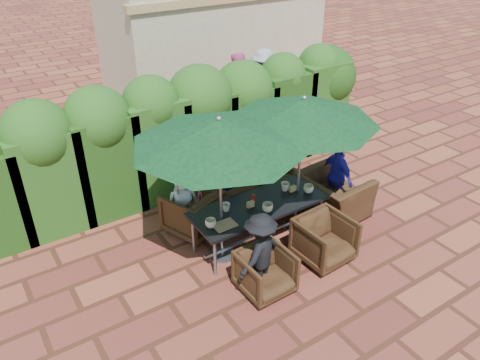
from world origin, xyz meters
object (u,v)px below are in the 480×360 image
umbrella_left (219,132)px  chair_end_right (333,189)px  umbrella_right (303,111)px  chair_near_left (266,270)px  chair_far_right (274,184)px  dining_table (259,208)px  chair_far_left (192,209)px  chair_near_right (325,238)px  chair_far_mid (229,196)px

umbrella_left → chair_end_right: bearing=-1.1°
umbrella_right → chair_near_left: size_ratio=3.31×
chair_far_right → chair_near_left: size_ratio=1.07×
dining_table → umbrella_left: umbrella_left is taller
chair_far_left → chair_near_right: chair_far_left is taller
chair_far_mid → chair_near_left: chair_far_mid is taller
chair_near_left → chair_near_right: 1.21m
chair_far_right → chair_near_left: bearing=68.2°
dining_table → chair_far_right: (0.96, 0.85, -0.28)m
umbrella_left → chair_far_mid: 2.16m
umbrella_left → chair_near_right: 2.44m
chair_far_right → chair_near_left: 2.43m
dining_table → chair_far_left: (-0.77, 0.89, -0.24)m
chair_near_left → chair_near_right: bearing=2.3°
umbrella_right → dining_table: bearing=178.9°
chair_far_mid → chair_near_right: (0.61, -1.89, 0.01)m
umbrella_right → chair_near_right: size_ratio=2.98×
umbrella_left → chair_far_left: size_ratio=2.99×
umbrella_left → chair_far_right: umbrella_left is taller
umbrella_right → chair_near_right: umbrella_right is taller
chair_far_left → chair_near_left: (0.18, -1.91, -0.06)m
chair_far_mid → chair_end_right: size_ratio=0.68×
dining_table → umbrella_left: 1.70m
chair_far_mid → chair_end_right: 1.91m
dining_table → umbrella_right: umbrella_right is taller
dining_table → chair_far_mid: chair_far_mid is taller
chair_far_left → chair_far_mid: bearing=163.0°
chair_far_right → chair_near_right: size_ratio=0.97×
chair_near_left → chair_end_right: bearing=22.7°
chair_far_mid → chair_end_right: bearing=147.3°
umbrella_right → chair_far_left: size_ratio=2.84×
umbrella_left → chair_near_left: bearing=-83.2°
umbrella_left → chair_far_right: (1.67, 0.84, -1.81)m
umbrella_right → chair_far_left: bearing=150.0°
chair_far_mid → umbrella_left: bearing=50.7°
umbrella_left → umbrella_right: (1.51, -0.02, -0.00)m
umbrella_left → chair_far_left: umbrella_left is taller
umbrella_right → chair_far_mid: bearing=129.6°
chair_far_mid → chair_near_right: chair_near_right is taller
chair_far_mid → chair_far_right: chair_far_mid is taller
chair_far_left → chair_far_right: 1.73m
chair_near_left → chair_near_right: size_ratio=0.90×
dining_table → umbrella_left: bearing=179.4°
chair_far_left → chair_near_right: bearing=106.1°
chair_far_right → chair_near_right: (-0.34, -1.80, 0.01)m
chair_far_mid → chair_near_right: size_ratio=0.97×
chair_near_left → chair_far_left: bearing=94.3°
dining_table → chair_far_left: 1.20m
dining_table → chair_far_mid: bearing=89.8°
umbrella_left → umbrella_right: 1.51m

